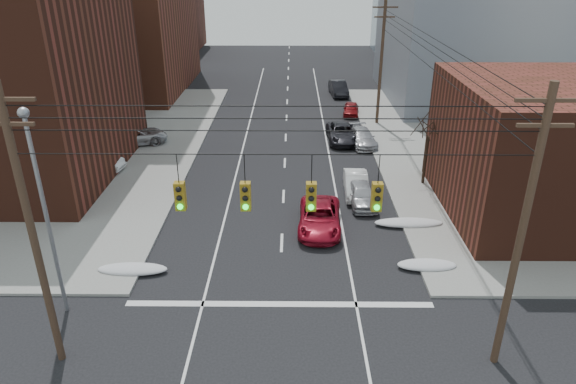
{
  "coord_description": "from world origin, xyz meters",
  "views": [
    {
      "loc": [
        0.55,
        -12.54,
        14.45
      ],
      "look_at": [
        0.35,
        12.21,
        3.0
      ],
      "focal_mm": 32.0,
      "sensor_mm": 36.0,
      "label": 1
    }
  ],
  "objects_px": {
    "red_pickup": "(320,217)",
    "lot_car_d": "(54,131)",
    "parked_car_c": "(342,133)",
    "parked_car_e": "(351,109)",
    "parked_car_d": "(362,137)",
    "parked_car_f": "(338,88)",
    "parked_car_b": "(356,184)",
    "lot_car_c": "(40,179)",
    "lot_car_b": "(135,136)",
    "parked_car_a": "(361,194)",
    "lot_car_a": "(95,161)"
  },
  "relations": [
    {
      "from": "red_pickup",
      "to": "parked_car_f",
      "type": "distance_m",
      "value": 31.46
    },
    {
      "from": "red_pickup",
      "to": "lot_car_d",
      "type": "bearing_deg",
      "value": 148.04
    },
    {
      "from": "parked_car_b",
      "to": "lot_car_d",
      "type": "height_order",
      "value": "lot_car_d"
    },
    {
      "from": "parked_car_a",
      "to": "parked_car_d",
      "type": "height_order",
      "value": "parked_car_a"
    },
    {
      "from": "lot_car_b",
      "to": "lot_car_d",
      "type": "bearing_deg",
      "value": 58.31
    },
    {
      "from": "parked_car_a",
      "to": "parked_car_e",
      "type": "bearing_deg",
      "value": 81.88
    },
    {
      "from": "lot_car_c",
      "to": "parked_car_d",
      "type": "bearing_deg",
      "value": -56.06
    },
    {
      "from": "lot_car_b",
      "to": "lot_car_c",
      "type": "bearing_deg",
      "value": 136.62
    },
    {
      "from": "parked_car_b",
      "to": "parked_car_e",
      "type": "height_order",
      "value": "parked_car_b"
    },
    {
      "from": "parked_car_c",
      "to": "parked_car_d",
      "type": "height_order",
      "value": "parked_car_c"
    },
    {
      "from": "parked_car_c",
      "to": "parked_car_e",
      "type": "xyz_separation_m",
      "value": [
        1.57,
        7.83,
        -0.11
      ]
    },
    {
      "from": "red_pickup",
      "to": "parked_car_c",
      "type": "relative_size",
      "value": 0.99
    },
    {
      "from": "parked_car_b",
      "to": "lot_car_c",
      "type": "relative_size",
      "value": 0.83
    },
    {
      "from": "parked_car_e",
      "to": "lot_car_d",
      "type": "distance_m",
      "value": 27.27
    },
    {
      "from": "parked_car_f",
      "to": "lot_car_c",
      "type": "relative_size",
      "value": 0.94
    },
    {
      "from": "parked_car_d",
      "to": "lot_car_d",
      "type": "height_order",
      "value": "lot_car_d"
    },
    {
      "from": "red_pickup",
      "to": "lot_car_d",
      "type": "height_order",
      "value": "lot_car_d"
    },
    {
      "from": "parked_car_a",
      "to": "lot_car_c",
      "type": "distance_m",
      "value": 21.27
    },
    {
      "from": "red_pickup",
      "to": "lot_car_d",
      "type": "distance_m",
      "value": 26.89
    },
    {
      "from": "red_pickup",
      "to": "parked_car_c",
      "type": "height_order",
      "value": "parked_car_c"
    },
    {
      "from": "parked_car_a",
      "to": "parked_car_f",
      "type": "relative_size",
      "value": 0.85
    },
    {
      "from": "parked_car_b",
      "to": "lot_car_c",
      "type": "height_order",
      "value": "lot_car_c"
    },
    {
      "from": "red_pickup",
      "to": "parked_car_a",
      "type": "xyz_separation_m",
      "value": [
        2.81,
        3.26,
        -0.02
      ]
    },
    {
      "from": "parked_car_b",
      "to": "parked_car_c",
      "type": "distance_m",
      "value": 10.64
    },
    {
      "from": "parked_car_c",
      "to": "lot_car_c",
      "type": "xyz_separation_m",
      "value": [
        -21.04,
        -10.43,
        0.17
      ]
    },
    {
      "from": "parked_car_a",
      "to": "lot_car_d",
      "type": "bearing_deg",
      "value": 149.5
    },
    {
      "from": "parked_car_c",
      "to": "parked_car_e",
      "type": "relative_size",
      "value": 1.45
    },
    {
      "from": "lot_car_a",
      "to": "lot_car_c",
      "type": "relative_size",
      "value": 0.82
    },
    {
      "from": "parked_car_b",
      "to": "parked_car_d",
      "type": "height_order",
      "value": "parked_car_b"
    },
    {
      "from": "parked_car_c",
      "to": "parked_car_a",
      "type": "bearing_deg",
      "value": -91.04
    },
    {
      "from": "parked_car_b",
      "to": "parked_car_a",
      "type": "bearing_deg",
      "value": -82.07
    },
    {
      "from": "parked_car_a",
      "to": "lot_car_b",
      "type": "relative_size",
      "value": 0.78
    },
    {
      "from": "parked_car_a",
      "to": "parked_car_c",
      "type": "height_order",
      "value": "parked_car_c"
    },
    {
      "from": "lot_car_c",
      "to": "parked_car_b",
      "type": "bearing_deg",
      "value": -79.29
    },
    {
      "from": "parked_car_b",
      "to": "lot_car_b",
      "type": "relative_size",
      "value": 0.81
    },
    {
      "from": "parked_car_b",
      "to": "parked_car_f",
      "type": "relative_size",
      "value": 0.88
    },
    {
      "from": "parked_car_e",
      "to": "lot_car_d",
      "type": "bearing_deg",
      "value": -156.04
    },
    {
      "from": "parked_car_c",
      "to": "parked_car_f",
      "type": "xyz_separation_m",
      "value": [
        0.97,
        15.82,
        0.07
      ]
    },
    {
      "from": "parked_car_c",
      "to": "parked_car_e",
      "type": "height_order",
      "value": "parked_car_c"
    },
    {
      "from": "red_pickup",
      "to": "parked_car_d",
      "type": "distance_m",
      "value": 15.05
    },
    {
      "from": "parked_car_a",
      "to": "lot_car_b",
      "type": "height_order",
      "value": "lot_car_b"
    },
    {
      "from": "red_pickup",
      "to": "parked_car_e",
      "type": "distance_m",
      "value": 23.63
    },
    {
      "from": "red_pickup",
      "to": "parked_car_a",
      "type": "relative_size",
      "value": 1.26
    },
    {
      "from": "parked_car_c",
      "to": "lot_car_d",
      "type": "distance_m",
      "value": 24.59
    },
    {
      "from": "parked_car_d",
      "to": "parked_car_f",
      "type": "bearing_deg",
      "value": 85.72
    },
    {
      "from": "parked_car_b",
      "to": "parked_car_d",
      "type": "xyz_separation_m",
      "value": [
        1.6,
        9.66,
        -0.03
      ]
    },
    {
      "from": "parked_car_a",
      "to": "parked_car_e",
      "type": "relative_size",
      "value": 1.13
    },
    {
      "from": "parked_car_e",
      "to": "lot_car_b",
      "type": "xyz_separation_m",
      "value": [
        -18.8,
        -9.14,
        0.26
      ]
    },
    {
      "from": "parked_car_f",
      "to": "parked_car_a",
      "type": "bearing_deg",
      "value": -96.51
    },
    {
      "from": "lot_car_a",
      "to": "parked_car_f",
      "type": "bearing_deg",
      "value": -32.2
    }
  ]
}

